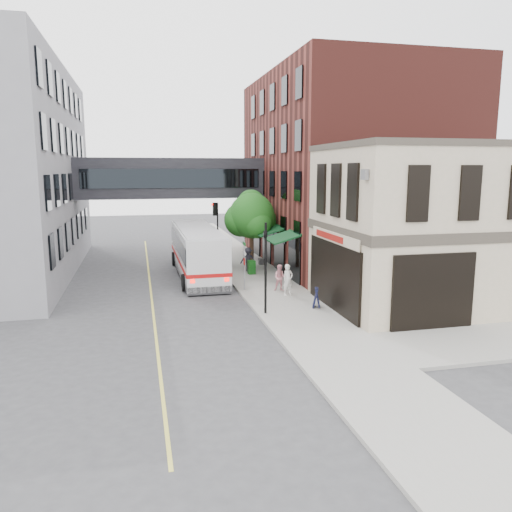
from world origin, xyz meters
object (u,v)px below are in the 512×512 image
pedestrian_c (248,259)px  newspaper_box (252,267)px  bus (197,249)px  pedestrian_a (288,280)px  sandwich_board (316,298)px  pedestrian_b (280,278)px

pedestrian_c → newspaper_box: pedestrian_c is taller
bus → pedestrian_a: 8.43m
bus → pedestrian_c: (3.51, -0.21, -0.81)m
bus → pedestrian_a: size_ratio=6.76×
newspaper_box → sandwich_board: sandwich_board is taller
bus → sandwich_board: (4.96, -10.00, -1.14)m
bus → sandwich_board: 11.22m
pedestrian_c → sandwich_board: bearing=-67.7°
sandwich_board → pedestrian_c: bearing=117.9°
pedestrian_a → pedestrian_b: 1.07m
pedestrian_b → newspaper_box: (-0.59, 5.00, -0.31)m
pedestrian_c → sandwich_board: pedestrian_c is taller
pedestrian_c → pedestrian_b: bearing=-70.2°
pedestrian_b → sandwich_board: (0.84, -3.83, -0.27)m
bus → newspaper_box: bearing=-18.4°
bus → pedestrian_a: bearing=-59.4°
pedestrian_a → sandwich_board: bearing=-97.6°
bus → sandwich_board: bearing=-63.6°
pedestrian_b → newspaper_box: pedestrian_b is taller
bus → pedestrian_c: bus is taller
pedestrian_b → pedestrian_a: bearing=-67.1°
sandwich_board → pedestrian_a: bearing=123.4°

